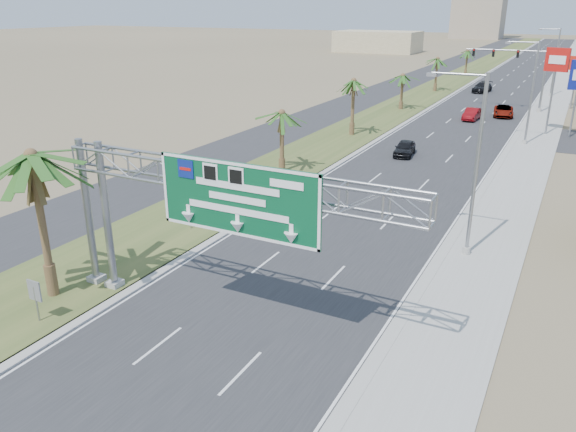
{
  "coord_description": "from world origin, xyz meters",
  "views": [
    {
      "loc": [
        11.83,
        -8.06,
        13.13
      ],
      "look_at": [
        0.9,
        13.04,
        4.2
      ],
      "focal_mm": 35.0,
      "sensor_mm": 36.0,
      "label": 1
    }
  ],
  "objects_px": {
    "pole_sign_red_near": "(557,65)",
    "car_far": "(482,87)",
    "palm_near": "(31,156)",
    "car_left_lane": "(405,148)",
    "car_mid_lane": "(472,114)",
    "sign_gantry": "(211,190)",
    "car_right_lane": "(503,111)",
    "signal_mast": "(527,74)"
  },
  "relations": [
    {
      "from": "pole_sign_red_near",
      "to": "car_far",
      "type": "bearing_deg",
      "value": 111.35
    },
    {
      "from": "palm_near",
      "to": "car_left_lane",
      "type": "height_order",
      "value": "palm_near"
    },
    {
      "from": "car_far",
      "to": "pole_sign_red_near",
      "type": "relative_size",
      "value": 0.58
    },
    {
      "from": "car_mid_lane",
      "to": "pole_sign_red_near",
      "type": "xyz_separation_m",
      "value": [
        8.69,
        -4.85,
        6.6
      ]
    },
    {
      "from": "car_left_lane",
      "to": "car_far",
      "type": "distance_m",
      "value": 45.5
    },
    {
      "from": "car_left_lane",
      "to": "pole_sign_red_near",
      "type": "relative_size",
      "value": 0.44
    },
    {
      "from": "sign_gantry",
      "to": "car_right_lane",
      "type": "relative_size",
      "value": 3.37
    },
    {
      "from": "signal_mast",
      "to": "pole_sign_red_near",
      "type": "xyz_separation_m",
      "value": [
        3.83,
        -13.9,
        2.46
      ]
    },
    {
      "from": "car_right_lane",
      "to": "pole_sign_red_near",
      "type": "height_order",
      "value": "pole_sign_red_near"
    },
    {
      "from": "sign_gantry",
      "to": "car_far",
      "type": "bearing_deg",
      "value": 91.12
    },
    {
      "from": "car_right_lane",
      "to": "car_left_lane",
      "type": "bearing_deg",
      "value": -109.7
    },
    {
      "from": "car_left_lane",
      "to": "car_mid_lane",
      "type": "bearing_deg",
      "value": 77.07
    },
    {
      "from": "sign_gantry",
      "to": "car_left_lane",
      "type": "xyz_separation_m",
      "value": [
        -0.94,
        32.29,
        -5.36
      ]
    },
    {
      "from": "signal_mast",
      "to": "car_mid_lane",
      "type": "bearing_deg",
      "value": -118.23
    },
    {
      "from": "palm_near",
      "to": "car_far",
      "type": "xyz_separation_m",
      "value": [
        6.61,
        79.71,
        -6.15
      ]
    },
    {
      "from": "car_far",
      "to": "car_left_lane",
      "type": "bearing_deg",
      "value": -83.66
    },
    {
      "from": "signal_mast",
      "to": "car_left_lane",
      "type": "distance_m",
      "value": 30.89
    },
    {
      "from": "car_mid_lane",
      "to": "car_far",
      "type": "bearing_deg",
      "value": 99.13
    },
    {
      "from": "signal_mast",
      "to": "car_far",
      "type": "bearing_deg",
      "value": 116.24
    },
    {
      "from": "palm_near",
      "to": "car_mid_lane",
      "type": "distance_m",
      "value": 56.09
    },
    {
      "from": "car_right_lane",
      "to": "car_far",
      "type": "distance_m",
      "value": 21.5
    },
    {
      "from": "car_right_lane",
      "to": "pole_sign_red_near",
      "type": "distance_m",
      "value": 12.49
    },
    {
      "from": "signal_mast",
      "to": "car_left_lane",
      "type": "bearing_deg",
      "value": -103.55
    },
    {
      "from": "sign_gantry",
      "to": "signal_mast",
      "type": "bearing_deg",
      "value": 84.26
    },
    {
      "from": "car_left_lane",
      "to": "car_far",
      "type": "bearing_deg",
      "value": 84.19
    },
    {
      "from": "car_left_lane",
      "to": "car_right_lane",
      "type": "distance_m",
      "value": 25.43
    },
    {
      "from": "pole_sign_red_near",
      "to": "car_left_lane",
      "type": "bearing_deg",
      "value": -124.75
    },
    {
      "from": "pole_sign_red_near",
      "to": "signal_mast",
      "type": "bearing_deg",
      "value": 105.39
    },
    {
      "from": "car_left_lane",
      "to": "palm_near",
      "type": "bearing_deg",
      "value": -108.43
    },
    {
      "from": "car_right_lane",
      "to": "pole_sign_red_near",
      "type": "xyz_separation_m",
      "value": [
        5.58,
        -8.99,
        6.62
      ]
    },
    {
      "from": "sign_gantry",
      "to": "car_right_lane",
      "type": "distance_m",
      "value": 57.56
    },
    {
      "from": "car_right_lane",
      "to": "car_mid_lane",
      "type": "bearing_deg",
      "value": -134.25
    },
    {
      "from": "car_right_lane",
      "to": "car_far",
      "type": "xyz_separation_m",
      "value": [
        -6.0,
        20.65,
        0.09
      ]
    },
    {
      "from": "car_left_lane",
      "to": "pole_sign_red_near",
      "type": "distance_m",
      "value": 20.4
    },
    {
      "from": "signal_mast",
      "to": "car_left_lane",
      "type": "height_order",
      "value": "signal_mast"
    },
    {
      "from": "car_left_lane",
      "to": "car_right_lane",
      "type": "bearing_deg",
      "value": 71.15
    },
    {
      "from": "sign_gantry",
      "to": "pole_sign_red_near",
      "type": "bearing_deg",
      "value": 78.2
    },
    {
      "from": "car_left_lane",
      "to": "car_far",
      "type": "xyz_separation_m",
      "value": [
        -0.59,
        45.5,
        0.08
      ]
    },
    {
      "from": "car_mid_lane",
      "to": "car_far",
      "type": "relative_size",
      "value": 0.81
    },
    {
      "from": "signal_mast",
      "to": "car_right_lane",
      "type": "distance_m",
      "value": 6.67
    },
    {
      "from": "car_far",
      "to": "car_mid_lane",
      "type": "bearing_deg",
      "value": -77.72
    },
    {
      "from": "car_left_lane",
      "to": "car_far",
      "type": "relative_size",
      "value": 0.76
    }
  ]
}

